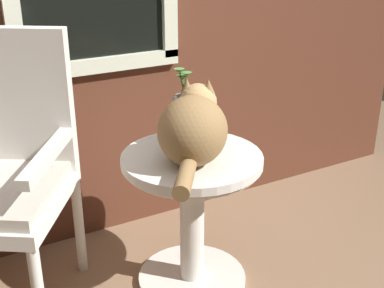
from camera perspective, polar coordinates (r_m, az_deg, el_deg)
name	(u,v)px	position (r m, az deg, el deg)	size (l,w,h in m)	color
wicker_side_table	(192,200)	(2.18, 0.00, -6.18)	(0.58, 0.58, 0.62)	silver
cat	(193,127)	(1.99, 0.13, 1.86)	(0.43, 0.55, 0.28)	olive
pewter_vase_with_ivy	(185,119)	(2.18, -0.75, 2.77)	(0.15, 0.15, 0.33)	slate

